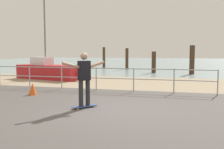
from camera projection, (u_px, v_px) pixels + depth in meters
ground_plane at (95, 118)px, 6.89m from camera, size 24.00×10.00×0.04m
beach_strip at (141, 83)px, 14.58m from camera, size 24.00×6.00×0.04m
sea_surface at (168, 62)px, 41.50m from camera, size 72.00×50.00×0.04m
railing_fence at (96, 75)px, 11.64m from camera, size 10.26×0.05×1.05m
sailboat at (51, 71)px, 16.42m from camera, size 5.07×2.39×5.29m
skateboard at (85, 106)px, 8.06m from camera, size 0.67×0.74×0.08m
skateboarder at (84, 76)px, 7.97m from camera, size 1.00×1.16×1.65m
groyne_post_0 at (104, 57)px, 27.93m from camera, size 0.28×0.28×2.21m
groyne_post_1 at (127, 59)px, 25.21m from camera, size 0.30×0.30×2.07m
groyne_post_2 at (154, 62)px, 21.11m from camera, size 0.35×0.35×1.76m
groyne_post_3 at (192, 60)px, 19.98m from camera, size 0.39×0.39×2.23m
traffic_cone at (33, 89)px, 10.47m from camera, size 0.36×0.36×0.50m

